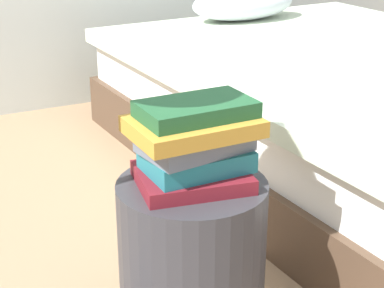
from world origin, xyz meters
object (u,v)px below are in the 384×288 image
object	(u,v)px
book_forest	(197,110)
book_ochre	(194,126)
bed	(348,106)
side_table	(192,262)
book_slate	(196,143)
book_maroon	(192,177)
book_teal	(197,160)

from	to	relation	value
book_forest	book_ochre	bearing A→B (deg)	-172.01
bed	side_table	size ratio (longest dim) A/B	4.83
side_table	book_forest	xyz separation A→B (m)	(0.01, -0.00, 0.40)
book_ochre	bed	bearing A→B (deg)	33.65
side_table	book_slate	distance (m)	0.32
book_maroon	book_forest	size ratio (longest dim) A/B	0.98
book_slate	book_ochre	distance (m)	0.04
book_teal	book_forest	size ratio (longest dim) A/B	0.92
side_table	book_ochre	size ratio (longest dim) A/B	1.52
book_maroon	book_slate	distance (m)	0.09
book_teal	bed	bearing A→B (deg)	34.41
bed	book_forest	size ratio (longest dim) A/B	8.08
bed	book_ochre	distance (m)	1.36
bed	book_maroon	size ratio (longest dim) A/B	8.22
book_maroon	book_teal	xyz separation A→B (m)	(0.01, -0.00, 0.04)
book_slate	book_forest	world-z (taller)	book_forest
book_maroon	book_ochre	bearing A→B (deg)	-66.46
book_teal	book_forest	bearing A→B (deg)	-120.46
book_ochre	book_teal	bearing A→B (deg)	22.42
side_table	book_ochre	distance (m)	0.36
bed	book_ochre	bearing A→B (deg)	-148.47
book_slate	book_teal	bearing A→B (deg)	25.68
side_table	book_forest	bearing A→B (deg)	-25.14
bed	book_maroon	bearing A→B (deg)	-148.80
side_table	book_teal	xyz separation A→B (m)	(0.01, -0.00, 0.27)
bed	book_forest	xyz separation A→B (m)	(-1.09, -0.74, 0.38)
book_slate	book_ochre	xyz separation A→B (m)	(-0.00, -0.00, 0.04)
book_slate	book_maroon	bearing A→B (deg)	126.00
book_teal	book_ochre	world-z (taller)	book_ochre
book_ochre	side_table	bearing A→B (deg)	117.29
book_slate	book_ochre	world-z (taller)	book_ochre
side_table	book_slate	size ratio (longest dim) A/B	1.79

